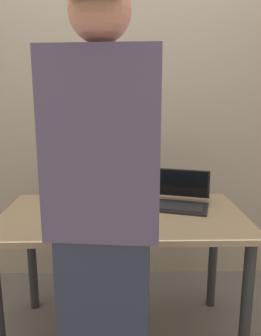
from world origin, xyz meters
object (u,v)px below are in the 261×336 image
at_px(laptop, 181,197).
at_px(beer_bottle_green, 118,191).
at_px(person_figure, 103,216).
at_px(beer_bottle_dark, 115,181).

xyz_separation_m(laptop, beer_bottle_green, (-0.36, -0.05, 0.06)).
relative_size(laptop, beer_bottle_green, 1.49).
bearing_deg(person_figure, laptop, 57.66).
distance_m(beer_bottle_green, person_figure, 0.60).
xyz_separation_m(beer_bottle_dark, person_figure, (-0.02, -0.72, 0.05)).
bearing_deg(laptop, beer_bottle_dark, 168.64).
height_order(beer_bottle_green, person_figure, person_figure).
height_order(beer_bottle_dark, beer_bottle_green, beer_bottle_dark).
height_order(beer_bottle_dark, person_figure, person_figure).
height_order(laptop, beer_bottle_dark, beer_bottle_dark).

